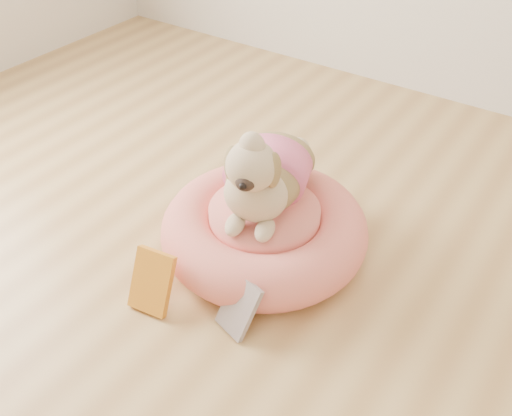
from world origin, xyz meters
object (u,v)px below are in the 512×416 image
Objects in this scene: dog at (264,159)px; pet_bed at (264,230)px; book_yellow at (152,282)px; book_white at (239,307)px.

pet_bed is at bearing -67.03° from dog.
book_white is at bearing 7.70° from book_yellow.
book_yellow is (-0.14, -0.40, 0.01)m from pet_bed.
pet_bed is at bearing 127.38° from book_white.
book_yellow reaches higher than book_white.
dog is (-0.02, 0.02, 0.27)m from pet_bed.
pet_bed is 0.27m from dog.
pet_bed is 4.02× the size of book_white.
dog is at bearing 65.22° from book_yellow.
dog reaches higher than pet_bed.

